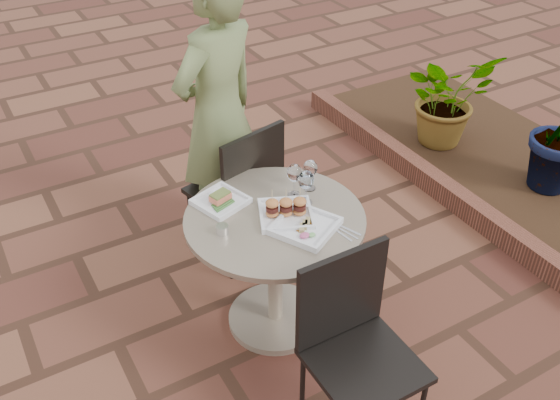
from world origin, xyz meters
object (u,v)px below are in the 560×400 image
plate_salmon (221,201)px  plate_tuna (305,226)px  chair_far (242,184)px  plate_sliders (286,211)px  chair_near (353,335)px  diner (218,115)px  cafe_table (275,254)px

plate_salmon → plate_tuna: plate_salmon is taller
chair_far → plate_salmon: size_ratio=3.21×
plate_salmon → plate_sliders: size_ratio=0.85×
chair_near → plate_salmon: (-0.18, 0.93, 0.20)m
chair_far → plate_sliders: bearing=71.2°
chair_far → plate_tuna: chair_far is taller
diner → chair_near: bearing=64.8°
cafe_table → plate_salmon: bearing=128.1°
plate_tuna → plate_salmon: bearing=123.8°
chair_near → plate_tuna: (0.08, 0.54, 0.20)m
plate_tuna → chair_far: bearing=87.8°
plate_tuna → cafe_table: bearing=116.5°
plate_sliders → plate_tuna: (0.03, -0.13, -0.02)m
chair_near → diner: (0.11, 1.54, 0.33)m
diner → cafe_table: bearing=61.9°
chair_far → diner: size_ratio=0.53×
chair_far → plate_sliders: size_ratio=2.72×
diner → chair_far: bearing=69.7°
diner → plate_sliders: size_ratio=5.13×
plate_salmon → plate_tuna: (0.26, -0.39, -0.00)m
chair_near → plate_tuna: chair_near is taller
chair_far → chair_near: same height
chair_far → plate_salmon: 0.49m
chair_near → plate_sliders: chair_near is taller
plate_sliders → plate_tuna: 0.13m
diner → plate_tuna: 1.01m
diner → plate_salmon: bearing=43.8°
plate_salmon → plate_sliders: (0.23, -0.26, 0.02)m
diner → plate_salmon: 0.68m
diner → plate_sliders: 0.88m
plate_tuna → chair_near: bearing=-98.9°
chair_near → cafe_table: bearing=89.6°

